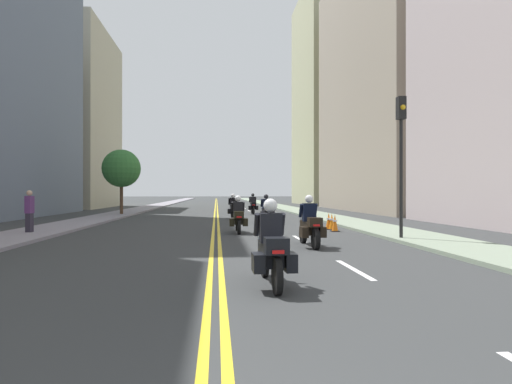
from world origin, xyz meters
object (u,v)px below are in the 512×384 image
object	(u,v)px
motorcycle_1	(310,226)
traffic_cone_0	(335,223)
motorcycle_3	(266,211)
pedestrian_0	(29,212)
motorcycle_2	(238,218)
street_tree_1	(121,169)
motorcycle_4	(233,209)
traffic_cone_2	(332,222)
traffic_light_near	(401,142)
motorcycle_5	(253,206)
motorcycle_0	(271,250)
traffic_cone_1	(329,221)

from	to	relation	value
motorcycle_1	traffic_cone_0	size ratio (longest dim) A/B	3.03
motorcycle_3	pedestrian_0	world-z (taller)	pedestrian_0
motorcycle_2	street_tree_1	bearing A→B (deg)	119.33
motorcycle_4	traffic_cone_0	xyz separation A→B (m)	(4.09, -9.80, -0.27)
traffic_cone_2	street_tree_1	xyz separation A→B (m)	(-12.40, 13.15, 3.14)
motorcycle_3	traffic_light_near	size ratio (longest dim) A/B	0.44
motorcycle_5	traffic_light_near	size ratio (longest dim) A/B	0.42
motorcycle_3	motorcycle_4	bearing A→B (deg)	107.78
motorcycle_0	motorcycle_1	distance (m)	5.73
traffic_cone_1	street_tree_1	world-z (taller)	street_tree_1
motorcycle_2	street_tree_1	world-z (taller)	street_tree_1
motorcycle_5	motorcycle_1	bearing A→B (deg)	-89.66
traffic_cone_2	pedestrian_0	size ratio (longest dim) A/B	0.42
motorcycle_1	motorcycle_4	bearing A→B (deg)	95.87
motorcycle_3	traffic_cone_2	bearing A→B (deg)	-63.31
motorcycle_1	motorcycle_4	size ratio (longest dim) A/B	1.05
motorcycle_2	street_tree_1	distance (m)	16.58
pedestrian_0	motorcycle_2	bearing A→B (deg)	-84.68
motorcycle_1	motorcycle_2	bearing A→B (deg)	112.12
traffic_cone_0	traffic_light_near	xyz separation A→B (m)	(1.34, -3.66, 3.13)
motorcycle_0	street_tree_1	world-z (taller)	street_tree_1
motorcycle_0	traffic_light_near	bearing A→B (deg)	48.66
motorcycle_1	traffic_cone_2	world-z (taller)	motorcycle_1
motorcycle_3	traffic_light_near	xyz separation A→B (m)	(3.73, -8.96, 2.84)
motorcycle_5	pedestrian_0	world-z (taller)	pedestrian_0
motorcycle_5	traffic_cone_1	xyz separation A→B (m)	(2.32, -13.83, -0.28)
traffic_cone_0	traffic_cone_2	distance (m)	0.89
traffic_cone_2	motorcycle_3	bearing A→B (deg)	119.57
motorcycle_4	traffic_light_near	distance (m)	14.79
motorcycle_4	motorcycle_5	distance (m)	5.39
traffic_cone_2	motorcycle_0	bearing A→B (deg)	-111.14
traffic_cone_1	traffic_light_near	distance (m)	5.81
motorcycle_5	traffic_cone_2	distance (m)	14.22
motorcycle_4	traffic_light_near	xyz separation A→B (m)	(5.43, -13.46, 2.86)
motorcycle_3	traffic_light_near	world-z (taller)	traffic_light_near
traffic_cone_2	street_tree_1	world-z (taller)	street_tree_1
traffic_cone_0	traffic_cone_2	size ratio (longest dim) A/B	1.00
motorcycle_3	motorcycle_1	bearing A→B (deg)	-92.04
traffic_cone_1	street_tree_1	size ratio (longest dim) A/B	0.16
traffic_light_near	motorcycle_0	bearing A→B (deg)	-129.94
motorcycle_0	pedestrian_0	world-z (taller)	pedestrian_0
motorcycle_4	traffic_cone_2	xyz separation A→B (m)	(4.21, -8.92, -0.27)
motorcycle_2	motorcycle_3	size ratio (longest dim) A/B	0.98
traffic_cone_1	street_tree_1	bearing A→B (deg)	133.49
motorcycle_0	motorcycle_5	size ratio (longest dim) A/B	0.99
motorcycle_4	pedestrian_0	bearing A→B (deg)	-133.14
traffic_cone_0	motorcycle_4	bearing A→B (deg)	112.65
traffic_cone_2	street_tree_1	bearing A→B (deg)	133.32
motorcycle_4	street_tree_1	bearing A→B (deg)	150.10
traffic_cone_0	traffic_cone_1	size ratio (longest dim) A/B	0.96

